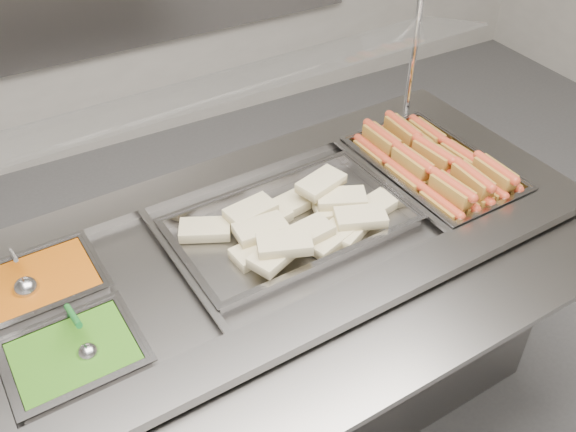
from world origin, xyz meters
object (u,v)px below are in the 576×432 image
serving_spoon (86,347)px  ladle (26,287)px  pan_hotdogs (432,174)px  steam_counter (276,328)px  sneeze_guard (232,86)px  pan_wraps (291,227)px

serving_spoon → ladle: bearing=106.4°
pan_hotdogs → ladle: (-1.31, 0.07, 0.05)m
steam_counter → pan_hotdogs: (0.62, 0.03, 0.41)m
pan_hotdogs → ladle: bearing=176.7°
pan_hotdogs → sneeze_guard: bearing=163.2°
pan_hotdogs → serving_spoon: serving_spoon is taller
pan_hotdogs → serving_spoon: bearing=-170.7°
sneeze_guard → pan_hotdogs: sneeze_guard is taller
pan_hotdogs → serving_spoon: 1.25m
ladle → serving_spoon: bearing=-73.6°
pan_wraps → serving_spoon: (-0.67, -0.18, 0.04)m
sneeze_guard → serving_spoon: (-0.60, -0.39, -0.35)m
pan_wraps → steam_counter: bearing=-177.6°
sneeze_guard → serving_spoon: sneeze_guard is taller
steam_counter → ladle: 0.83m
steam_counter → pan_wraps: bearing=2.4°
steam_counter → serving_spoon: bearing=-163.9°
pan_hotdogs → ladle: size_ratio=2.87×
steam_counter → pan_wraps: (0.06, 0.00, 0.42)m
ladle → serving_spoon: ladle is taller
sneeze_guard → serving_spoon: size_ratio=9.03×
steam_counter → sneeze_guard: (-0.01, 0.22, 0.81)m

